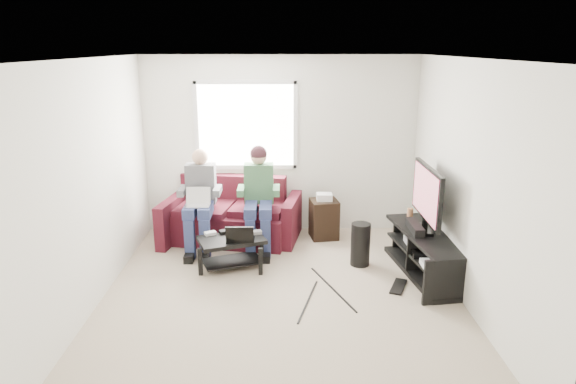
{
  "coord_description": "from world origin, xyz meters",
  "views": [
    {
      "loc": [
        0.01,
        -5.21,
        2.73
      ],
      "look_at": [
        0.09,
        0.6,
        1.06
      ],
      "focal_mm": 32.0,
      "sensor_mm": 36.0,
      "label": 1
    }
  ],
  "objects": [
    {
      "name": "wall_back",
      "position": [
        0.0,
        2.25,
        1.3
      ],
      "size": [
        4.5,
        0.0,
        4.5
      ],
      "primitive_type": "plane",
      "rotation": [
        1.57,
        0.0,
        0.0
      ],
      "color": "silver",
      "rests_on": "floor"
    },
    {
      "name": "wall_left",
      "position": [
        -2.0,
        0.0,
        1.3
      ],
      "size": [
        0.0,
        4.5,
        4.5
      ],
      "primitive_type": "plane",
      "rotation": [
        1.57,
        0.0,
        1.57
      ],
      "color": "silver",
      "rests_on": "floor"
    },
    {
      "name": "coffee_table",
      "position": [
        -0.62,
        0.81,
        0.29
      ],
      "size": [
        0.92,
        0.73,
        0.4
      ],
      "color": "black",
      "rests_on": "floor"
    },
    {
      "name": "person_right",
      "position": [
        -0.3,
        1.5,
        0.81
      ],
      "size": [
        0.4,
        0.71,
        1.41
      ],
      "color": "navy",
      "rests_on": "sofa"
    },
    {
      "name": "wall_front",
      "position": [
        0.0,
        -2.25,
        1.3
      ],
      "size": [
        4.5,
        0.0,
        4.5
      ],
      "primitive_type": "plane",
      "rotation": [
        -1.57,
        0.0,
        0.0
      ],
      "color": "silver",
      "rests_on": "floor"
    },
    {
      "name": "person_left",
      "position": [
        -1.1,
        1.48,
        0.75
      ],
      "size": [
        0.4,
        0.7,
        1.37
      ],
      "color": "navy",
      "rests_on": "sofa"
    },
    {
      "name": "end_table",
      "position": [
        0.63,
        1.87,
        0.3
      ],
      "size": [
        0.38,
        0.38,
        0.67
      ],
      "color": "black",
      "rests_on": "floor"
    },
    {
      "name": "controller_b",
      "position": [
        -0.72,
        0.99,
        0.42
      ],
      "size": [
        0.17,
        0.14,
        0.04
      ],
      "primitive_type": "cube",
      "rotation": [
        0.0,
        0.0,
        0.46
      ],
      "color": "black",
      "rests_on": "coffee_table"
    },
    {
      "name": "console_black",
      "position": [
        1.77,
        0.55,
        0.31
      ],
      "size": [
        0.38,
        0.3,
        0.07
      ],
      "primitive_type": "cube",
      "color": "black",
      "rests_on": "tv_stand"
    },
    {
      "name": "window",
      "position": [
        -0.5,
        2.23,
        1.6
      ],
      "size": [
        1.48,
        0.04,
        1.28
      ],
      "color": "white",
      "rests_on": "wall_back"
    },
    {
      "name": "floor",
      "position": [
        0.0,
        0.0,
        0.0
      ],
      "size": [
        4.5,
        4.5,
        0.0
      ],
      "primitive_type": "plane",
      "color": "#B9A790",
      "rests_on": "ground"
    },
    {
      "name": "tv",
      "position": [
        1.77,
        0.7,
        0.98
      ],
      "size": [
        0.12,
        1.1,
        0.81
      ],
      "color": "black",
      "rests_on": "tv_stand"
    },
    {
      "name": "wall_right",
      "position": [
        2.0,
        0.0,
        1.3
      ],
      "size": [
        0.0,
        4.5,
        4.5
      ],
      "primitive_type": "plane",
      "rotation": [
        1.57,
        0.0,
        -1.57
      ],
      "color": "silver",
      "rests_on": "floor"
    },
    {
      "name": "tv_stand",
      "position": [
        1.77,
        0.6,
        0.23
      ],
      "size": [
        0.69,
        1.64,
        0.52
      ],
      "color": "black",
      "rests_on": "floor"
    },
    {
      "name": "drink_cup",
      "position": [
        1.72,
        1.23,
        0.58
      ],
      "size": [
        0.08,
        0.08,
        0.12
      ],
      "primitive_type": "cylinder",
      "color": "#A76E48",
      "rests_on": "tv_stand"
    },
    {
      "name": "controller_c",
      "position": [
        -0.32,
        0.96,
        0.42
      ],
      "size": [
        0.16,
        0.12,
        0.04
      ],
      "primitive_type": "cube",
      "rotation": [
        0.0,
        0.0,
        0.28
      ],
      "color": "gray",
      "rests_on": "coffee_table"
    },
    {
      "name": "console_grey",
      "position": [
        1.77,
        0.9,
        0.32
      ],
      "size": [
        0.34,
        0.26,
        0.08
      ],
      "primitive_type": "cube",
      "color": "gray",
      "rests_on": "tv_stand"
    },
    {
      "name": "subwoofer",
      "position": [
        1.02,
        0.88,
        0.28
      ],
      "size": [
        0.25,
        0.25,
        0.56
      ],
      "primitive_type": "cylinder",
      "color": "black",
      "rests_on": "floor"
    },
    {
      "name": "sofa",
      "position": [
        -0.7,
        1.82,
        0.33
      ],
      "size": [
        2.04,
        1.17,
        0.88
      ],
      "color": "#491223",
      "rests_on": "floor"
    },
    {
      "name": "console_white",
      "position": [
        1.77,
        0.2,
        0.31
      ],
      "size": [
        0.3,
        0.22,
        0.06
      ],
      "primitive_type": "cube",
      "color": "silver",
      "rests_on": "tv_stand"
    },
    {
      "name": "controller_a",
      "position": [
        -0.9,
        0.93,
        0.42
      ],
      "size": [
        0.17,
        0.14,
        0.04
      ],
      "primitive_type": "cube",
      "rotation": [
        0.0,
        0.0,
        0.46
      ],
      "color": "silver",
      "rests_on": "coffee_table"
    },
    {
      "name": "laptop_black",
      "position": [
        -0.5,
        0.73,
        0.52
      ],
      "size": [
        0.4,
        0.34,
        0.24
      ],
      "primitive_type": null,
      "rotation": [
        0.0,
        0.0,
        0.35
      ],
      "color": "black",
      "rests_on": "coffee_table"
    },
    {
      "name": "soundbar",
      "position": [
        1.65,
        0.7,
        0.57
      ],
      "size": [
        0.12,
        0.5,
        0.1
      ],
      "primitive_type": "cube",
      "color": "black",
      "rests_on": "tv_stand"
    },
    {
      "name": "keyboard_floor",
      "position": [
        1.38,
        0.23,
        0.01
      ],
      "size": [
        0.29,
        0.43,
        0.02
      ],
      "primitive_type": "cube",
      "rotation": [
        0.0,
        0.0,
        -0.4
      ],
      "color": "black",
      "rests_on": "floor"
    },
    {
      "name": "laptop_silver",
      "position": [
        -1.1,
        1.29,
        0.74
      ],
      "size": [
        0.36,
        0.28,
        0.24
      ],
      "primitive_type": null,
      "rotation": [
        0.0,
        0.0,
        -0.21
      ],
      "color": "silver",
      "rests_on": "person_left"
    },
    {
      "name": "ceiling",
      "position": [
        0.0,
        0.0,
        2.6
      ],
      "size": [
        4.5,
        4.5,
        0.0
      ],
      "primitive_type": "plane",
      "rotation": [
        3.14,
        0.0,
        0.0
      ],
      "color": "white",
      "rests_on": "wall_back"
    }
  ]
}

